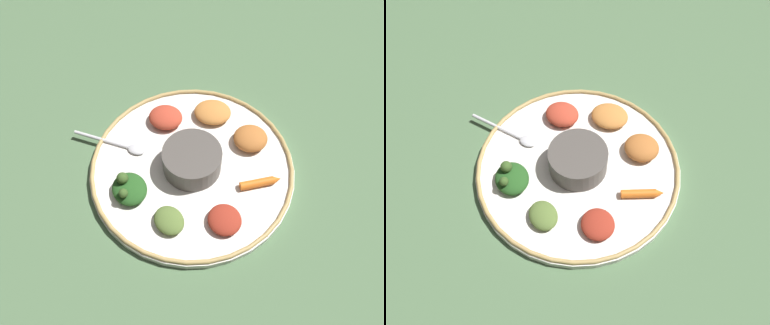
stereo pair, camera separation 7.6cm
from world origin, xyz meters
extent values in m
plane|color=#4C6B47|center=(0.00, 0.00, 0.00)|extent=(2.40, 2.40, 0.00)
cylinder|color=white|center=(0.00, 0.00, 0.01)|extent=(0.39, 0.39, 0.01)
torus|color=tan|center=(0.00, 0.00, 0.02)|extent=(0.38, 0.38, 0.01)
cylinder|color=#4C4742|center=(0.00, 0.00, 0.04)|extent=(0.11, 0.11, 0.05)
cylinder|color=brown|center=(0.00, 0.00, 0.06)|extent=(0.10, 0.10, 0.01)
ellipsoid|color=silver|center=(0.09, -0.07, 0.02)|extent=(0.04, 0.04, 0.01)
cylinder|color=silver|center=(0.15, -0.12, 0.02)|extent=(0.09, 0.08, 0.01)
ellipsoid|color=#23511E|center=(0.12, 0.01, 0.03)|extent=(0.07, 0.08, 0.03)
sphere|color=#385623|center=(0.14, 0.03, 0.05)|extent=(0.02, 0.02, 0.02)
sphere|color=#385623|center=(0.13, 0.00, 0.05)|extent=(0.02, 0.02, 0.02)
cylinder|color=orange|center=(-0.10, 0.08, 0.02)|extent=(0.06, 0.02, 0.02)
cone|color=orange|center=(-0.14, 0.08, 0.02)|extent=(0.02, 0.02, 0.01)
ellipsoid|color=#B73D28|center=(0.01, -0.12, 0.03)|extent=(0.09, 0.09, 0.03)
ellipsoid|color=#B2662D|center=(-0.12, -0.01, 0.03)|extent=(0.08, 0.08, 0.03)
ellipsoid|color=#C67A38|center=(-0.08, -0.10, 0.03)|extent=(0.09, 0.09, 0.02)
ellipsoid|color=maroon|center=(-0.01, 0.13, 0.03)|extent=(0.07, 0.07, 0.02)
ellipsoid|color=#567033|center=(0.08, 0.10, 0.03)|extent=(0.06, 0.07, 0.02)
camera|label=1|loc=(0.14, 0.38, 0.67)|focal=38.43mm
camera|label=2|loc=(0.06, 0.40, 0.67)|focal=38.43mm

